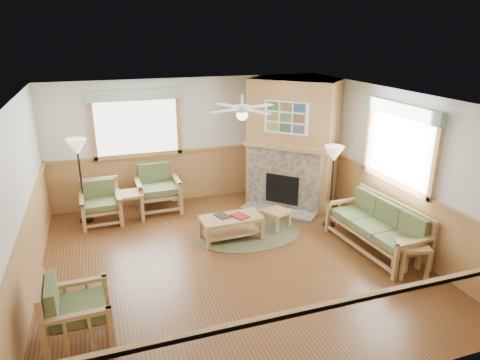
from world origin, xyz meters
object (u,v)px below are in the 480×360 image
object	(u,v)px
end_table_sofa	(411,259)
footstool	(277,219)
floor_lamp_left	(81,181)
armchair_back_right	(158,188)
armchair_back_left	(101,203)
coffee_table	(231,228)
end_table_chairs	(130,206)
floor_lamp_right	(332,187)
armchair_left	(77,309)
sofa	(376,227)

from	to	relation	value
end_table_sofa	footstool	world-z (taller)	end_table_sofa
footstool	floor_lamp_left	world-z (taller)	floor_lamp_left
armchair_back_right	floor_lamp_left	xyz separation A→B (m)	(-1.48, -0.11, 0.36)
armchair_back_left	end_table_sofa	size ratio (longest dim) A/B	1.63
end_table_sofa	footstool	distance (m)	2.58
coffee_table	end_table_sofa	size ratio (longest dim) A/B	2.14
end_table_chairs	floor_lamp_right	bearing A→B (deg)	-22.74
armchair_back_left	floor_lamp_right	xyz separation A→B (m)	(4.22, -1.55, 0.39)
floor_lamp_right	armchair_left	bearing A→B (deg)	-157.48
floor_lamp_left	floor_lamp_right	world-z (taller)	floor_lamp_left
armchair_back_left	armchair_back_right	bearing A→B (deg)	13.33
sofa	armchair_back_right	distance (m)	4.44
coffee_table	end_table_chairs	bearing A→B (deg)	136.45
coffee_table	end_table_chairs	xyz separation A→B (m)	(-1.67, 1.48, 0.07)
floor_lamp_left	end_table_chairs	bearing A→B (deg)	-13.95
sofa	footstool	bearing A→B (deg)	-141.34
sofa	armchair_back_right	xyz separation A→B (m)	(-3.29, 2.99, 0.06)
armchair_left	end_table_chairs	bearing A→B (deg)	-17.24
end_table_chairs	floor_lamp_left	distance (m)	1.05
coffee_table	footstool	xyz separation A→B (m)	(0.98, 0.18, -0.04)
armchair_back_right	armchair_left	distance (m)	4.07
end_table_sofa	floor_lamp_right	size ratio (longest dim) A/B	0.32
armchair_back_left	end_table_chairs	distance (m)	0.56
sofa	armchair_back_left	size ratio (longest dim) A/B	2.24
armchair_back_left	floor_lamp_right	distance (m)	4.51
end_table_sofa	armchair_left	bearing A→B (deg)	179.24
armchair_back_left	armchair_left	bearing A→B (deg)	-97.82
armchair_back_left	armchair_back_right	world-z (taller)	armchair_back_right
armchair_left	floor_lamp_left	distance (m)	3.68
armchair_left	coffee_table	xyz separation A→B (m)	(2.60, 1.97, -0.22)
armchair_back_right	floor_lamp_right	distance (m)	3.59
armchair_left	end_table_sofa	world-z (taller)	armchair_left
floor_lamp_right	end_table_sofa	bearing A→B (deg)	-81.29
end_table_chairs	coffee_table	bearing A→B (deg)	-41.48
coffee_table	footstool	bearing A→B (deg)	8.54
coffee_table	floor_lamp_right	size ratio (longest dim) A/B	0.68
sofa	armchair_left	world-z (taller)	armchair_left
armchair_back_right	floor_lamp_right	xyz separation A→B (m)	(3.05, -1.86, 0.32)
floor_lamp_left	footstool	bearing A→B (deg)	-23.22
armchair_back_left	armchair_back_right	distance (m)	1.21
end_table_sofa	sofa	bearing A→B (deg)	94.31
footstool	floor_lamp_left	size ratio (longest dim) A/B	0.24
sofa	floor_lamp_left	size ratio (longest dim) A/B	1.11
sofa	coffee_table	bearing A→B (deg)	-121.83
armchair_back_right	end_table_sofa	size ratio (longest dim) A/B	1.90
armchair_back_right	armchair_left	world-z (taller)	armchair_back_right
sofa	footstool	distance (m)	1.88
floor_lamp_left	end_table_sofa	bearing A→B (deg)	-37.61
armchair_back_left	coffee_table	world-z (taller)	armchair_back_left
armchair_back_left	armchair_left	distance (m)	3.48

